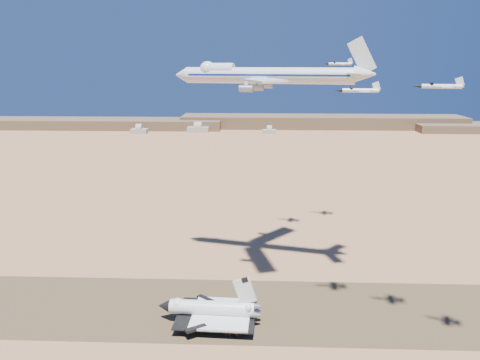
{
  "coord_description": "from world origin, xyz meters",
  "views": [
    {
      "loc": [
        25.51,
        -168.34,
        95.54
      ],
      "look_at": [
        18.38,
        8.0,
        51.11
      ],
      "focal_mm": 35.0,
      "sensor_mm": 36.0,
      "label": 1
    }
  ],
  "objects_px": {
    "crew_b": "(230,334)",
    "chase_jet_d": "(298,76)",
    "chase_jet_a": "(359,90)",
    "chase_jet_e": "(340,64)",
    "crew_a": "(237,335)",
    "crew_c": "(226,334)",
    "carrier_747": "(261,75)",
    "shuttle": "(211,310)",
    "chase_jet_b": "(440,86)"
  },
  "relations": [
    {
      "from": "carrier_747",
      "to": "crew_c",
      "type": "height_order",
      "value": "carrier_747"
    },
    {
      "from": "crew_b",
      "to": "chase_jet_b",
      "type": "distance_m",
      "value": 109.08
    },
    {
      "from": "carrier_747",
      "to": "chase_jet_d",
      "type": "bearing_deg",
      "value": 79.36
    },
    {
      "from": "crew_b",
      "to": "chase_jet_d",
      "type": "relative_size",
      "value": 0.11
    },
    {
      "from": "chase_jet_a",
      "to": "chase_jet_d",
      "type": "bearing_deg",
      "value": 102.92
    },
    {
      "from": "crew_c",
      "to": "chase_jet_b",
      "type": "distance_m",
      "value": 109.93
    },
    {
      "from": "crew_b",
      "to": "chase_jet_a",
      "type": "xyz_separation_m",
      "value": [
        42.95,
        10.4,
        85.69
      ]
    },
    {
      "from": "crew_a",
      "to": "chase_jet_e",
      "type": "relative_size",
      "value": 0.12
    },
    {
      "from": "crew_a",
      "to": "chase_jet_e",
      "type": "distance_m",
      "value": 154.39
    },
    {
      "from": "chase_jet_a",
      "to": "chase_jet_e",
      "type": "height_order",
      "value": "chase_jet_e"
    },
    {
      "from": "shuttle",
      "to": "chase_jet_e",
      "type": "xyz_separation_m",
      "value": [
        60.38,
        102.13,
        89.78
      ]
    },
    {
      "from": "crew_c",
      "to": "chase_jet_a",
      "type": "bearing_deg",
      "value": -109.36
    },
    {
      "from": "crew_b",
      "to": "shuttle",
      "type": "bearing_deg",
      "value": -3.72
    },
    {
      "from": "crew_c",
      "to": "chase_jet_b",
      "type": "relative_size",
      "value": 0.11
    },
    {
      "from": "crew_b",
      "to": "chase_jet_b",
      "type": "xyz_separation_m",
      "value": [
        64.91,
        -1.45,
        87.65
      ]
    },
    {
      "from": "carrier_747",
      "to": "crew_b",
      "type": "bearing_deg",
      "value": -87.89
    },
    {
      "from": "chase_jet_b",
      "to": "chase_jet_e",
      "type": "bearing_deg",
      "value": 104.71
    },
    {
      "from": "chase_jet_b",
      "to": "chase_jet_e",
      "type": "distance_m",
      "value": 113.73
    },
    {
      "from": "chase_jet_a",
      "to": "chase_jet_d",
      "type": "relative_size",
      "value": 1.01
    },
    {
      "from": "chase_jet_d",
      "to": "chase_jet_e",
      "type": "xyz_separation_m",
      "value": [
        23.02,
        12.92,
        6.23
      ]
    },
    {
      "from": "carrier_747",
      "to": "shuttle",
      "type": "bearing_deg",
      "value": -98.81
    },
    {
      "from": "carrier_747",
      "to": "chase_jet_e",
      "type": "bearing_deg",
      "value": 66.32
    },
    {
      "from": "chase_jet_b",
      "to": "crew_c",
      "type": "bearing_deg",
      "value": -172.51
    },
    {
      "from": "carrier_747",
      "to": "chase_jet_b",
      "type": "bearing_deg",
      "value": -33.05
    },
    {
      "from": "shuttle",
      "to": "chase_jet_b",
      "type": "xyz_separation_m",
      "value": [
        72.6,
        -10.76,
        83.41
      ]
    },
    {
      "from": "chase_jet_e",
      "to": "carrier_747",
      "type": "bearing_deg",
      "value": -116.42
    },
    {
      "from": "chase_jet_a",
      "to": "crew_b",
      "type": "bearing_deg",
      "value": -162.04
    },
    {
      "from": "chase_jet_b",
      "to": "chase_jet_d",
      "type": "bearing_deg",
      "value": 117.95
    },
    {
      "from": "carrier_747",
      "to": "crew_c",
      "type": "relative_size",
      "value": 51.77
    },
    {
      "from": "chase_jet_a",
      "to": "chase_jet_e",
      "type": "bearing_deg",
      "value": 88.84
    },
    {
      "from": "chase_jet_d",
      "to": "shuttle",
      "type": "bearing_deg",
      "value": -98.03
    },
    {
      "from": "chase_jet_d",
      "to": "crew_c",
      "type": "bearing_deg",
      "value": -92.77
    },
    {
      "from": "carrier_747",
      "to": "chase_jet_b",
      "type": "height_order",
      "value": "carrier_747"
    },
    {
      "from": "crew_a",
      "to": "chase_jet_a",
      "type": "height_order",
      "value": "chase_jet_a"
    },
    {
      "from": "crew_a",
      "to": "chase_jet_a",
      "type": "bearing_deg",
      "value": -95.58
    },
    {
      "from": "shuttle",
      "to": "crew_a",
      "type": "relative_size",
      "value": 22.24
    },
    {
      "from": "crew_b",
      "to": "chase_jet_a",
      "type": "relative_size",
      "value": 0.11
    },
    {
      "from": "carrier_747",
      "to": "chase_jet_a",
      "type": "xyz_separation_m",
      "value": [
        32.37,
        -44.54,
        -3.62
      ]
    },
    {
      "from": "carrier_747",
      "to": "chase_jet_e",
      "type": "relative_size",
      "value": 5.71
    },
    {
      "from": "crew_b",
      "to": "chase_jet_d",
      "type": "bearing_deg",
      "value": -60.03
    },
    {
      "from": "chase_jet_b",
      "to": "chase_jet_d",
      "type": "distance_m",
      "value": 106.0
    },
    {
      "from": "carrier_747",
      "to": "crew_c",
      "type": "xyz_separation_m",
      "value": [
        -11.99,
        -55.17,
        -89.32
      ]
    },
    {
      "from": "chase_jet_b",
      "to": "chase_jet_e",
      "type": "height_order",
      "value": "chase_jet_e"
    },
    {
      "from": "shuttle",
      "to": "crew_a",
      "type": "bearing_deg",
      "value": -40.51
    },
    {
      "from": "shuttle",
      "to": "chase_jet_b",
      "type": "distance_m",
      "value": 111.1
    },
    {
      "from": "chase_jet_a",
      "to": "chase_jet_d",
      "type": "height_order",
      "value": "chase_jet_d"
    },
    {
      "from": "crew_b",
      "to": "chase_jet_d",
      "type": "xyz_separation_m",
      "value": [
        29.66,
        98.53,
        87.8
      ]
    },
    {
      "from": "chase_jet_d",
      "to": "chase_jet_e",
      "type": "height_order",
      "value": "chase_jet_e"
    },
    {
      "from": "shuttle",
      "to": "crew_c",
      "type": "relative_size",
      "value": 23.3
    },
    {
      "from": "shuttle",
      "to": "crew_b",
      "type": "bearing_deg",
      "value": -47.68
    }
  ]
}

